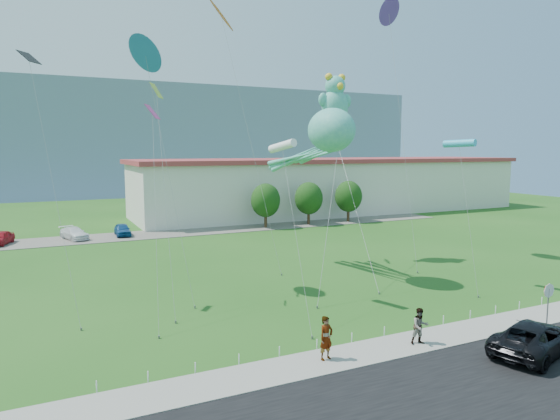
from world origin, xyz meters
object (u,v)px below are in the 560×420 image
object	(u,v)px
pedestrian_left	(326,338)
warehouse	(334,185)
pedestrian_right	(420,326)
teddy_bear_kite	(335,102)
suv	(534,338)
parked_car_white	(74,233)
parked_car_blue	(122,230)
stop_sign	(549,295)
parked_car_red	(0,238)
octopus_kite	(322,141)

from	to	relation	value
pedestrian_left	warehouse	bearing A→B (deg)	45.48
pedestrian_right	teddy_bear_kite	bearing A→B (deg)	84.36
pedestrian_left	suv	bearing A→B (deg)	-33.63
pedestrian_right	parked_car_white	size ratio (longest dim) A/B	0.41
parked_car_blue	stop_sign	bearing A→B (deg)	-66.14
pedestrian_left	parked_car_red	xyz separation A→B (m)	(-15.25, 38.06, -0.37)
parked_car_red	pedestrian_right	bearing A→B (deg)	-43.72
parked_car_white	parked_car_blue	size ratio (longest dim) A/B	1.12
stop_sign	teddy_bear_kite	xyz separation A→B (m)	(-1.27, 19.66, 11.65)
pedestrian_right	warehouse	bearing A→B (deg)	76.36
parked_car_white	parked_car_blue	xyz separation A→B (m)	(4.98, 0.13, 0.03)
pedestrian_right	parked_car_white	xyz separation A→B (m)	(-13.45, 38.50, -0.30)
suv	teddy_bear_kite	world-z (taller)	teddy_bear_kite
teddy_bear_kite	octopus_kite	bearing A→B (deg)	-129.41
parked_car_blue	teddy_bear_kite	distance (m)	28.12
pedestrian_right	parked_car_blue	world-z (taller)	pedestrian_right
parked_car_blue	suv	bearing A→B (deg)	-71.58
warehouse	parked_car_white	world-z (taller)	warehouse
warehouse	parked_car_blue	xyz separation A→B (m)	(-32.71, -8.46, -3.40)
stop_sign	warehouse	bearing A→B (deg)	71.10
warehouse	pedestrian_right	size ratio (longest dim) A/B	34.02
pedestrian_left	parked_car_white	distance (m)	38.99
pedestrian_right	parked_car_white	bearing A→B (deg)	122.86
parked_car_blue	octopus_kite	size ratio (longest dim) A/B	0.31
pedestrian_right	octopus_kite	xyz separation A→B (m)	(2.26, 13.42, 9.19)
parked_car_white	octopus_kite	size ratio (longest dim) A/B	0.35
warehouse	stop_sign	distance (m)	51.00
teddy_bear_kite	warehouse	bearing A→B (deg)	58.10
stop_sign	teddy_bear_kite	distance (m)	22.89
pedestrian_right	octopus_kite	bearing A→B (deg)	94.03
warehouse	parked_car_red	bearing A→B (deg)	-169.07
teddy_bear_kite	parked_car_red	bearing A→B (deg)	143.34
parked_car_red	teddy_bear_kite	bearing A→B (deg)	-18.21
suv	parked_car_red	distance (m)	48.25
stop_sign	pedestrian_right	xyz separation A→B (m)	(-7.74, 1.12, -0.87)
pedestrian_right	parked_car_blue	bearing A→B (deg)	115.97
pedestrian_left	stop_sign	bearing A→B (deg)	-19.24
pedestrian_left	octopus_kite	bearing A→B (deg)	48.19
warehouse	pedestrian_left	xyz separation A→B (m)	(-29.31, -46.67, -3.02)
warehouse	suv	xyz separation A→B (m)	(-20.14, -50.23, -3.31)
pedestrian_left	parked_car_blue	bearing A→B (deg)	82.70
octopus_kite	pedestrian_left	bearing A→B (deg)	-119.42
octopus_kite	teddy_bear_kite	bearing A→B (deg)	50.59
suv	pedestrian_right	world-z (taller)	pedestrian_right
suv	parked_car_blue	size ratio (longest dim) A/B	1.39
warehouse	parked_car_red	size ratio (longest dim) A/B	15.46
pedestrian_left	teddy_bear_kite	world-z (taller)	teddy_bear_kite
parked_car_white	parked_car_blue	distance (m)	4.98
warehouse	suv	distance (m)	54.22
suv	pedestrian_left	distance (m)	9.84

